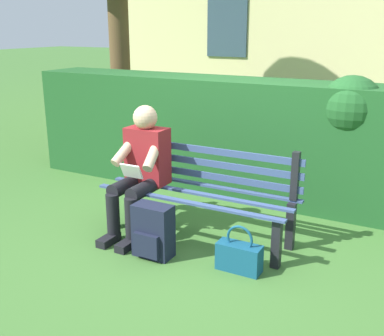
{
  "coord_description": "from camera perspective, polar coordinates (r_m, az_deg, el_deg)",
  "views": [
    {
      "loc": [
        -1.81,
        3.45,
        1.84
      ],
      "look_at": [
        0.0,
        0.1,
        0.69
      ],
      "focal_mm": 43.95,
      "sensor_mm": 36.0,
      "label": 1
    }
  ],
  "objects": [
    {
      "name": "person_seated",
      "position": [
        4.26,
        -6.28,
        0.07
      ],
      "size": [
        0.44,
        0.73,
        1.17
      ],
      "color": "maroon",
      "rests_on": "ground"
    },
    {
      "name": "park_bench",
      "position": [
        4.21,
        1.22,
        -2.59
      ],
      "size": [
        1.76,
        0.53,
        0.85
      ],
      "color": "black",
      "rests_on": "ground"
    },
    {
      "name": "hedge_backdrop",
      "position": [
        5.35,
        3.77,
        4.33
      ],
      "size": [
        4.72,
        0.74,
        1.4
      ],
      "color": "#1E5123",
      "rests_on": "ground"
    },
    {
      "name": "backpack",
      "position": [
        3.91,
        -4.76,
        -7.68
      ],
      "size": [
        0.32,
        0.25,
        0.45
      ],
      "color": "#191E33",
      "rests_on": "ground"
    },
    {
      "name": "ground",
      "position": [
        4.31,
        0.64,
        -8.42
      ],
      "size": [
        60.0,
        60.0,
        0.0
      ],
      "primitive_type": "plane",
      "color": "#3D6B2D"
    },
    {
      "name": "handbag",
      "position": [
        3.74,
        5.74,
        -10.59
      ],
      "size": [
        0.35,
        0.14,
        0.38
      ],
      "color": "navy",
      "rests_on": "ground"
    }
  ]
}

